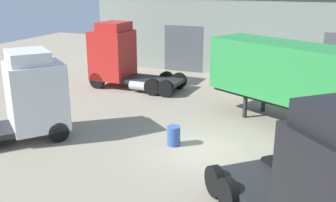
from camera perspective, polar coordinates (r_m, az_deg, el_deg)
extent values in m
plane|color=gray|center=(17.08, 4.57, -7.13)|extent=(60.00, 60.00, 0.00)
cube|color=gray|center=(32.55, 14.15, 9.53)|extent=(26.80, 6.20, 5.89)
cube|color=#4C5156|center=(31.19, 2.28, 7.58)|extent=(3.20, 0.08, 3.60)
cube|color=red|center=(27.03, -8.06, 6.68)|extent=(2.47, 2.57, 3.23)
cube|color=red|center=(26.65, -7.86, 10.65)|extent=(1.74, 2.15, 0.60)
cube|color=black|center=(27.56, -10.20, 8.14)|extent=(0.14, 2.10, 1.16)
cube|color=#232326|center=(25.89, -2.14, 2.99)|extent=(3.78, 2.11, 0.24)
cylinder|color=#B2B2B7|center=(25.34, -4.35, 2.23)|extent=(1.12, 0.59, 0.56)
cylinder|color=black|center=(26.80, -10.24, 2.95)|extent=(1.08, 0.33, 1.07)
cylinder|color=black|center=(28.59, -7.79, 3.96)|extent=(1.08, 0.33, 1.07)
cylinder|color=black|center=(24.77, -2.30, 2.04)|extent=(1.08, 0.33, 1.07)
cylinder|color=black|center=(26.70, -0.21, 3.17)|extent=(1.08, 0.33, 1.07)
cylinder|color=black|center=(24.40, -0.40, 1.81)|extent=(1.08, 0.33, 1.07)
cylinder|color=black|center=(26.35, 1.58, 2.98)|extent=(1.08, 0.33, 1.07)
cube|color=#28843D|center=(19.93, 18.29, 3.85)|extent=(9.31, 6.42, 2.73)
cube|color=#232326|center=(20.31, 17.90, -0.22)|extent=(8.97, 5.75, 0.24)
cube|color=#232326|center=(21.16, 11.12, -0.91)|extent=(0.22, 0.22, 1.11)
cube|color=#232326|center=(22.39, 13.68, -0.07)|extent=(0.22, 0.22, 1.11)
cylinder|color=black|center=(18.39, 23.20, -5.09)|extent=(1.00, 0.71, 0.97)
cube|color=silver|center=(18.85, -18.57, 0.76)|extent=(3.45, 3.44, 3.01)
cube|color=silver|center=(18.42, -19.71, 6.01)|extent=(2.69, 2.62, 0.60)
cube|color=black|center=(18.93, -15.28, 3.01)|extent=(1.69, 1.38, 1.08)
cylinder|color=black|center=(20.43, -17.12, -2.29)|extent=(0.82, 0.92, 0.94)
cylinder|color=black|center=(18.41, -15.64, -4.32)|extent=(0.82, 0.92, 0.94)
cube|color=#232326|center=(13.02, 14.09, -12.64)|extent=(3.99, 4.09, 0.24)
cylinder|color=#B2B2B7|center=(13.25, 19.21, -13.43)|extent=(1.16, 1.19, 0.56)
cylinder|color=black|center=(13.99, 16.80, -11.22)|extent=(0.95, 1.00, 1.08)
cylinder|color=black|center=(12.90, 8.71, -13.22)|extent=(0.95, 1.00, 1.08)
cylinder|color=black|center=(14.63, 14.69, -9.73)|extent=(0.95, 1.00, 1.08)
cylinder|color=black|center=(13.58, 6.86, -11.46)|extent=(0.95, 1.00, 1.08)
cylinder|color=#33519E|center=(17.37, 0.83, -5.07)|extent=(0.58, 0.58, 0.88)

